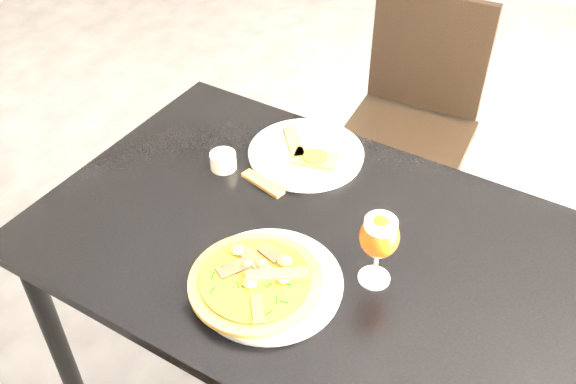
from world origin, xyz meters
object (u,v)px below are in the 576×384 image
at_px(dining_table, 305,263).
at_px(pizza, 256,281).
at_px(beer_glass, 379,237).
at_px(chair_far, 411,120).

bearing_deg(dining_table, pizza, -92.55).
bearing_deg(dining_table, beer_glass, -10.79).
relative_size(dining_table, pizza, 4.76).
height_order(chair_far, beer_glass, beer_glass).
xyz_separation_m(dining_table, chair_far, (0.03, 0.90, -0.16)).
height_order(dining_table, pizza, pizza).
distance_m(pizza, beer_glass, 0.26).
xyz_separation_m(dining_table, beer_glass, (0.18, -0.06, 0.21)).
distance_m(dining_table, beer_glass, 0.28).
bearing_deg(chair_far, beer_glass, -78.70).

